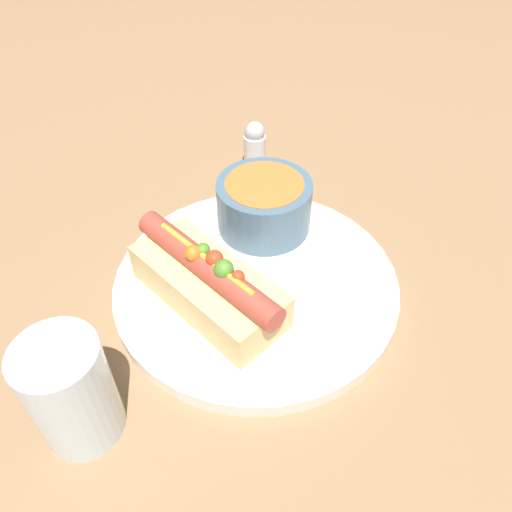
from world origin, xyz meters
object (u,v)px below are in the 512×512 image
soup_bowl (264,203)px  salt_shaker (255,146)px  hot_dog (208,282)px  drinking_glass (71,392)px  spoon (238,222)px

soup_bowl → salt_shaker: bearing=144.0°
hot_dog → drinking_glass: bearing=-82.6°
hot_dog → drinking_glass: drinking_glass is taller
hot_dog → drinking_glass: (0.03, -0.15, 0.01)m
spoon → drinking_glass: drinking_glass is taller
hot_dog → spoon: 0.11m
hot_dog → spoon: bearing=123.1°
drinking_glass → spoon: bearing=112.7°
soup_bowl → hot_dog: bearing=-66.0°
salt_shaker → spoon: bearing=-48.1°
soup_bowl → salt_shaker: size_ratio=1.53×
soup_bowl → spoon: soup_bowl is taller
spoon → salt_shaker: bearing=47.6°
spoon → salt_shaker: (-0.09, 0.10, 0.01)m
hot_dog → salt_shaker: 0.25m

